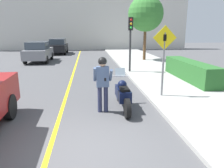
{
  "coord_description": "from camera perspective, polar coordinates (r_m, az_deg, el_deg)",
  "views": [
    {
      "loc": [
        0.32,
        -4.48,
        2.64
      ],
      "look_at": [
        1.13,
        2.75,
        0.83
      ],
      "focal_mm": 35.0,
      "sensor_mm": 36.0,
      "label": 1
    }
  ],
  "objects": [
    {
      "name": "traffic_light",
      "position": [
        13.48,
        4.84,
        12.89
      ],
      "size": [
        0.26,
        0.3,
        3.25
      ],
      "color": "#2D2D30",
      "rests_on": "sidewalk_curb"
    },
    {
      "name": "parked_car_black",
      "position": [
        25.61,
        -13.84,
        9.58
      ],
      "size": [
        1.88,
        4.2,
        1.68
      ],
      "color": "black",
      "rests_on": "ground"
    },
    {
      "name": "ground_plane",
      "position": [
        5.21,
        -9.38,
        -16.65
      ],
      "size": [
        80.0,
        80.0,
        0.0
      ],
      "primitive_type": "plane",
      "color": "#4C4C4F"
    },
    {
      "name": "street_tree",
      "position": [
        19.14,
        8.8,
        17.67
      ],
      "size": [
        2.92,
        2.92,
        5.28
      ],
      "color": "brown",
      "rests_on": "sidewalk_curb"
    },
    {
      "name": "person_biker",
      "position": [
        6.97,
        -2.46,
        1.44
      ],
      "size": [
        0.59,
        0.49,
        1.82
      ],
      "color": "#282D4C",
      "rests_on": "ground"
    },
    {
      "name": "parked_car_grey",
      "position": [
        19.59,
        -18.63,
        8.03
      ],
      "size": [
        1.88,
        4.2,
        1.68
      ],
      "color": "black",
      "rests_on": "ground"
    },
    {
      "name": "hedge_row",
      "position": [
        12.09,
        19.66,
        3.4
      ],
      "size": [
        0.9,
        4.73,
        0.94
      ],
      "color": "#286028",
      "rests_on": "sidewalk_curb"
    },
    {
      "name": "building_backdrop",
      "position": [
        30.51,
        -7.27,
        16.33
      ],
      "size": [
        28.0,
        1.2,
        7.91
      ],
      "color": "beige",
      "rests_on": "ground"
    },
    {
      "name": "motorcycle",
      "position": [
        7.45,
        2.84,
        -2.69
      ],
      "size": [
        0.62,
        2.33,
        1.3
      ],
      "color": "black",
      "rests_on": "ground"
    },
    {
      "name": "sidewalk_curb",
      "position": [
        9.93,
        20.71,
        -2.0
      ],
      "size": [
        4.4,
        44.0,
        0.12
      ],
      "color": "#9E9E99",
      "rests_on": "ground"
    },
    {
      "name": "crossing_sign",
      "position": [
        8.56,
        13.37,
        7.55
      ],
      "size": [
        0.91,
        0.08,
        2.68
      ],
      "color": "slate",
      "rests_on": "sidewalk_curb"
    },
    {
      "name": "road_center_line",
      "position": [
        10.85,
        -11.04,
        -0.35
      ],
      "size": [
        0.12,
        36.0,
        0.01
      ],
      "color": "yellow",
      "rests_on": "ground"
    }
  ]
}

